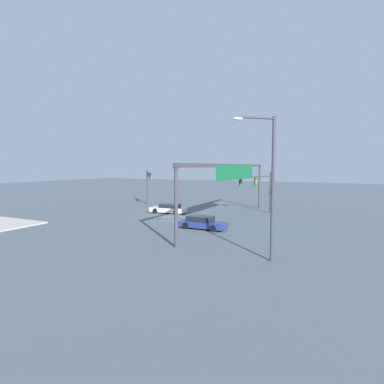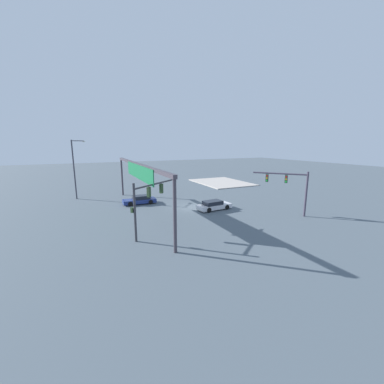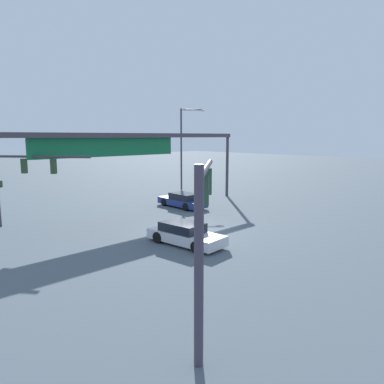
% 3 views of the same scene
% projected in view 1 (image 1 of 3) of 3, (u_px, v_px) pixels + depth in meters
% --- Properties ---
extents(ground_plane, '(176.59, 176.59, 0.00)m').
position_uv_depth(ground_plane, '(173.00, 217.00, 37.16)').
color(ground_plane, '#4D5962').
extents(traffic_signal_near_corner, '(4.16, 5.61, 5.21)m').
position_uv_depth(traffic_signal_near_corner, '(258.00, 185.00, 39.85)').
color(traffic_signal_near_corner, '#37353A').
rests_on(traffic_signal_near_corner, ground).
extents(traffic_signal_opposite_side, '(4.89, 4.20, 5.32)m').
position_uv_depth(traffic_signal_opposite_side, '(148.00, 181.00, 48.13)').
color(traffic_signal_opposite_side, '#3D3747').
rests_on(traffic_signal_opposite_side, ground).
extents(streetlamp_curved_arm, '(2.06, 2.17, 9.03)m').
position_uv_depth(streetlamp_curved_arm, '(269.00, 179.00, 19.42)').
color(streetlamp_curved_arm, '#393842').
rests_on(streetlamp_curved_arm, ground).
extents(overhead_sign_gantry, '(24.42, 0.43, 6.22)m').
position_uv_depth(overhead_sign_gantry, '(233.00, 172.00, 33.81)').
color(overhead_sign_gantry, '#3F3841').
rests_on(overhead_sign_gantry, ground).
extents(sedan_car_approaching, '(1.93, 4.65, 1.21)m').
position_uv_depth(sedan_car_approaching, '(202.00, 223.00, 30.10)').
color(sedan_car_approaching, navy).
rests_on(sedan_car_approaching, ground).
extents(sedan_car_waiting_far, '(2.17, 4.71, 1.21)m').
position_uv_depth(sedan_car_waiting_far, '(169.00, 209.00, 40.06)').
color(sedan_car_waiting_far, silver).
rests_on(sedan_car_waiting_far, ground).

